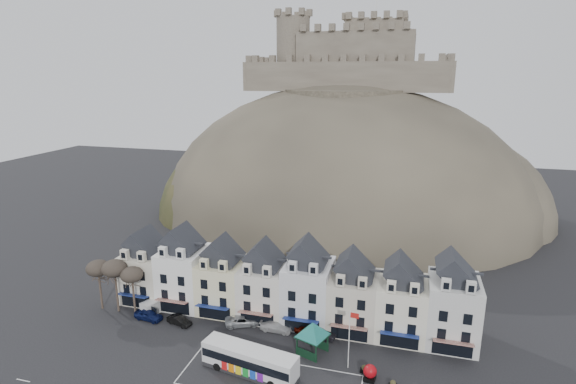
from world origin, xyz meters
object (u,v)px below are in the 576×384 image
Objects in this scene: red_buoy at (370,372)px; car_charcoal at (319,332)px; car_maroon at (308,331)px; car_navy at (148,315)px; car_black at (179,321)px; car_white at (276,327)px; bus_shelter at (313,329)px; white_van at (155,305)px; bus at (250,360)px; car_silver at (243,320)px; flagpole at (350,336)px.

red_buoy reaches higher than car_charcoal.
car_navy is at bearing 106.97° from car_maroon.
red_buoy is 0.51× the size of car_black.
red_buoy is 0.45× the size of car_navy.
car_white is at bearing -65.93° from car_black.
white_van is (-26.23, 4.07, -2.57)m from bus_shelter.
bus is at bearing 160.08° from car_charcoal.
white_van is at bearing 167.59° from red_buoy.
car_black is at bearing -164.40° from bus_shelter.
car_charcoal is (6.40, 0.25, 0.09)m from car_white.
bus_shelter is at bearing -168.55° from car_charcoal.
red_buoy is 34.19m from car_navy.
car_white is at bearing 105.74° from car_charcoal.
car_navy reaches higher than car_black.
car_black is 1.01× the size of car_maroon.
car_navy reaches higher than car_white.
bus is at bearing -179.42° from car_silver.
car_black is at bearing 80.31° from car_silver.
white_van is (-19.61, 10.26, -0.95)m from bus.
red_buoy is 12.10m from car_maroon.
car_silver reaches higher than car_maroon.
car_white reaches higher than car_maroon.
car_white is at bearing 21.45° from white_van.
flagpole is 32.14m from white_van.
bus_shelter reaches higher than car_white.
flagpole is at bearing -120.31° from car_maroon.
red_buoy is at bearing -120.37° from car_charcoal.
bus_shelter is at bearing -119.53° from car_white.
red_buoy reaches higher than car_maroon.
flagpole reaches higher than red_buoy.
white_van is at bearing 169.38° from flagpole.
bus is 2.43× the size of car_silver.
red_buoy is 20.81m from car_silver.
car_silver is at bearing 103.58° from car_charcoal.
red_buoy is 0.43× the size of car_charcoal.
red_buoy is at bearing -117.36° from car_maroon.
bus_shelter is 1.72× the size of car_maroon.
red_buoy is 0.52× the size of car_maroon.
bus is 2.82× the size of car_navy.
white_van is 2.54m from car_navy.
white_van is 0.90× the size of car_silver.
flagpole is 8.63m from car_charcoal.
bus_shelter reaches higher than car_charcoal.
red_buoy is at bearing 20.77° from bus.
bus_shelter reaches higher than car_navy.
car_white is (14.40, 2.24, 0.03)m from car_black.
car_black is at bearing 161.25° from bus.
bus is 12.33m from car_charcoal.
white_van is at bearing 65.16° from car_silver.
car_charcoal reaches higher than car_navy.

